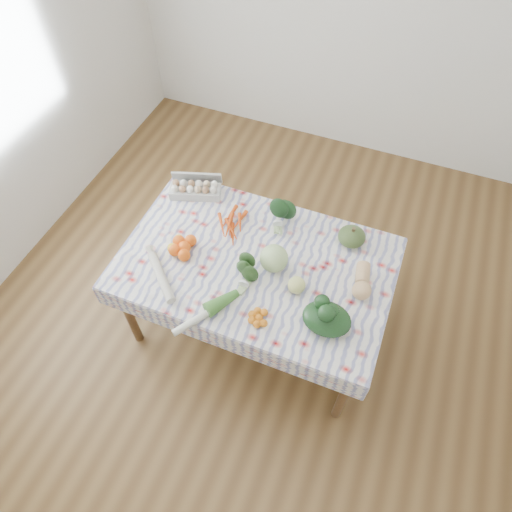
# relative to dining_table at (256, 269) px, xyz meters

# --- Properties ---
(ground) EXTENTS (4.50, 4.50, 0.00)m
(ground) POSITION_rel_dining_table_xyz_m (0.00, 0.00, -0.68)
(ground) COLOR brown
(ground) RESTS_ON ground
(dining_table) EXTENTS (1.60, 1.00, 0.75)m
(dining_table) POSITION_rel_dining_table_xyz_m (0.00, 0.00, 0.00)
(dining_table) COLOR brown
(dining_table) RESTS_ON ground
(tablecloth) EXTENTS (1.66, 1.06, 0.01)m
(tablecloth) POSITION_rel_dining_table_xyz_m (0.00, 0.00, 0.08)
(tablecloth) COLOR white
(tablecloth) RESTS_ON dining_table
(egg_carton) EXTENTS (0.37, 0.24, 0.09)m
(egg_carton) POSITION_rel_dining_table_xyz_m (-0.60, 0.37, 0.13)
(egg_carton) COLOR #B8B8B2
(egg_carton) RESTS_ON tablecloth
(carrot_bunch) EXTENTS (0.25, 0.23, 0.04)m
(carrot_bunch) POSITION_rel_dining_table_xyz_m (-0.24, 0.19, 0.10)
(carrot_bunch) COLOR #D9480F
(carrot_bunch) RESTS_ON tablecloth
(kale_bunch) EXTENTS (0.20, 0.19, 0.15)m
(kale_bunch) POSITION_rel_dining_table_xyz_m (0.02, 0.36, 0.16)
(kale_bunch) COLOR #163917
(kale_bunch) RESTS_ON tablecloth
(kabocha_squash) EXTENTS (0.19, 0.19, 0.11)m
(kabocha_squash) POSITION_rel_dining_table_xyz_m (0.50, 0.36, 0.14)
(kabocha_squash) COLOR #415729
(kabocha_squash) RESTS_ON tablecloth
(cabbage) EXTENTS (0.20, 0.20, 0.17)m
(cabbage) POSITION_rel_dining_table_xyz_m (0.11, 0.00, 0.17)
(cabbage) COLOR #AACC7F
(cabbage) RESTS_ON tablecloth
(butternut_squash) EXTENTS (0.15, 0.26, 0.11)m
(butternut_squash) POSITION_rel_dining_table_xyz_m (0.64, 0.07, 0.14)
(butternut_squash) COLOR tan
(butternut_squash) RESTS_ON tablecloth
(orange_cluster) EXTENTS (0.27, 0.27, 0.08)m
(orange_cluster) POSITION_rel_dining_table_xyz_m (-0.44, -0.09, 0.12)
(orange_cluster) COLOR #FF6012
(orange_cluster) RESTS_ON tablecloth
(broccoli) EXTENTS (0.16, 0.16, 0.11)m
(broccoli) POSITION_rel_dining_table_xyz_m (0.00, -0.15, 0.14)
(broccoli) COLOR #24441B
(broccoli) RESTS_ON tablecloth
(mandarin_cluster) EXTENTS (0.19, 0.19, 0.05)m
(mandarin_cluster) POSITION_rel_dining_table_xyz_m (0.16, -0.37, 0.11)
(mandarin_cluster) COLOR orange
(mandarin_cluster) RESTS_ON tablecloth
(grapefruit) EXTENTS (0.13, 0.13, 0.10)m
(grapefruit) POSITION_rel_dining_table_xyz_m (0.29, -0.10, 0.14)
(grapefruit) COLOR #E1E67C
(grapefruit) RESTS_ON tablecloth
(spinach_bag) EXTENTS (0.31, 0.27, 0.12)m
(spinach_bag) POSITION_rel_dining_table_xyz_m (0.52, -0.26, 0.14)
(spinach_bag) COLOR black
(spinach_bag) RESTS_ON tablecloth
(daikon) EXTENTS (0.32, 0.30, 0.06)m
(daikon) POSITION_rel_dining_table_xyz_m (-0.47, -0.33, 0.11)
(daikon) COLOR beige
(daikon) RESTS_ON tablecloth
(leek) EXTENTS (0.26, 0.37, 0.05)m
(leek) POSITION_rel_dining_table_xyz_m (-0.12, -0.46, 0.11)
(leek) COLOR silver
(leek) RESTS_ON tablecloth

